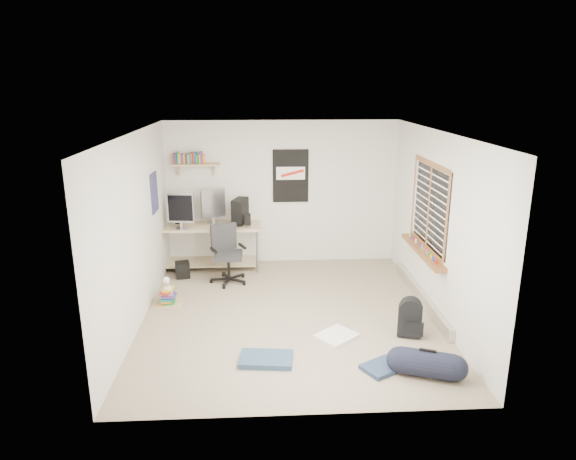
{
  "coord_description": "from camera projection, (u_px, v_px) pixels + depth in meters",
  "views": [
    {
      "loc": [
        -0.38,
        -6.53,
        3.12
      ],
      "look_at": [
        -0.01,
        0.15,
        1.18
      ],
      "focal_mm": 32.0,
      "sensor_mm": 36.0,
      "label": 1
    }
  ],
  "objects": [
    {
      "name": "monitor_right",
      "position": [
        213.0,
        208.0,
        8.71
      ],
      "size": [
        0.43,
        0.33,
        0.49
      ],
      "primitive_type": "cube",
      "rotation": [
        0.0,
        0.0,
        0.57
      ],
      "color": "#AAA9AE",
      "rests_on": "desk"
    },
    {
      "name": "monitor_left",
      "position": [
        181.0,
        212.0,
        8.39
      ],
      "size": [
        0.46,
        0.16,
        0.49
      ],
      "primitive_type": "cube",
      "rotation": [
        0.0,
        0.0,
        -0.11
      ],
      "color": "#939498",
      "rests_on": "desk"
    },
    {
      "name": "wall_shelf",
      "position": [
        196.0,
        164.0,
        8.63
      ],
      "size": [
        0.8,
        0.22,
        0.24
      ],
      "primitive_type": "cube",
      "color": "tan",
      "rests_on": "back_wall"
    },
    {
      "name": "tshirt",
      "position": [
        337.0,
        336.0,
        6.49
      ],
      "size": [
        0.61,
        0.61,
        0.04
      ],
      "primitive_type": "cube",
      "rotation": [
        0.0,
        0.0,
        0.71
      ],
      "color": "silver",
      "rests_on": "floor"
    },
    {
      "name": "speaker_left",
      "position": [
        179.0,
        218.0,
        8.61
      ],
      "size": [
        0.13,
        0.13,
        0.2
      ],
      "primitive_type": "cube",
      "rotation": [
        0.0,
        0.0,
        -0.3
      ],
      "color": "black",
      "rests_on": "desk"
    },
    {
      "name": "office_chair",
      "position": [
        228.0,
        253.0,
        8.17
      ],
      "size": [
        0.8,
        0.8,
        0.94
      ],
      "primitive_type": "cube",
      "rotation": [
        0.0,
        0.0,
        0.4
      ],
      "color": "#272629",
      "rests_on": "floor"
    },
    {
      "name": "left_wall",
      "position": [
        136.0,
        230.0,
        6.69
      ],
      "size": [
        0.01,
        4.5,
        2.5
      ],
      "primitive_type": "cube",
      "color": "silver",
      "rests_on": "ground"
    },
    {
      "name": "floor",
      "position": [
        289.0,
        315.0,
        7.15
      ],
      "size": [
        4.0,
        4.5,
        0.01
      ],
      "primitive_type": "cube",
      "color": "gray",
      "rests_on": "ground"
    },
    {
      "name": "poster_left_wall",
      "position": [
        154.0,
        193.0,
        7.77
      ],
      "size": [
        0.02,
        0.42,
        0.6
      ],
      "primitive_type": "cube",
      "color": "navy",
      "rests_on": "left_wall"
    },
    {
      "name": "window",
      "position": [
        428.0,
        206.0,
        7.13
      ],
      "size": [
        0.1,
        1.5,
        1.26
      ],
      "primitive_type": "cube",
      "color": "brown",
      "rests_on": "right_wall"
    },
    {
      "name": "backpack",
      "position": [
        410.0,
        321.0,
        6.5
      ],
      "size": [
        0.35,
        0.31,
        0.39
      ],
      "primitive_type": "cube",
      "rotation": [
        0.0,
        0.0,
        -0.3
      ],
      "color": "black",
      "rests_on": "floor"
    },
    {
      "name": "poster_back_wall",
      "position": [
        291.0,
        176.0,
        8.86
      ],
      "size": [
        0.62,
        0.03,
        0.92
      ],
      "primitive_type": "cube",
      "color": "black",
      "rests_on": "back_wall"
    },
    {
      "name": "pc_tower",
      "position": [
        240.0,
        211.0,
        8.67
      ],
      "size": [
        0.29,
        0.43,
        0.41
      ],
      "primitive_type": "cube",
      "rotation": [
        0.0,
        0.0,
        -0.3
      ],
      "color": "black",
      "rests_on": "desk"
    },
    {
      "name": "ceiling",
      "position": [
        289.0,
        132.0,
        6.45
      ],
      "size": [
        4.0,
        4.5,
        0.01
      ],
      "primitive_type": "cube",
      "color": "white",
      "rests_on": "ground"
    },
    {
      "name": "jeans_b",
      "position": [
        382.0,
        367.0,
        5.77
      ],
      "size": [
        0.53,
        0.49,
        0.05
      ],
      "primitive_type": "cube",
      "rotation": [
        0.0,
        0.0,
        0.53
      ],
      "color": "#22314E",
      "rests_on": "floor"
    },
    {
      "name": "desk_lamp",
      "position": [
        168.0,
        280.0,
        7.37
      ],
      "size": [
        0.11,
        0.18,
        0.18
      ],
      "primitive_type": "cube",
      "rotation": [
        0.0,
        0.0,
        0.05
      ],
      "color": "white",
      "rests_on": "book_stack"
    },
    {
      "name": "duffel_bag",
      "position": [
        427.0,
        365.0,
        5.61
      ],
      "size": [
        0.39,
        0.39,
        0.59
      ],
      "primitive_type": "cylinder",
      "rotation": [
        0.0,
        0.0,
        -0.36
      ],
      "color": "black",
      "rests_on": "floor"
    },
    {
      "name": "subwoofer",
      "position": [
        183.0,
        269.0,
        8.45
      ],
      "size": [
        0.27,
        0.27,
        0.25
      ],
      "primitive_type": "cube",
      "rotation": [
        0.0,
        0.0,
        0.22
      ],
      "color": "black",
      "rests_on": "floor"
    },
    {
      "name": "back_wall",
      "position": [
        282.0,
        193.0,
        8.96
      ],
      "size": [
        4.0,
        0.01,
        2.5
      ],
      "primitive_type": "cube",
      "color": "silver",
      "rests_on": "ground"
    },
    {
      "name": "book_stack",
      "position": [
        167.0,
        294.0,
        7.45
      ],
      "size": [
        0.41,
        0.34,
        0.28
      ],
      "primitive_type": "cube",
      "rotation": [
        0.0,
        0.0,
        -0.03
      ],
      "color": "olive",
      "rests_on": "floor"
    },
    {
      "name": "desk",
      "position": [
        209.0,
        247.0,
        8.89
      ],
      "size": [
        1.81,
        0.82,
        0.82
      ],
      "primitive_type": "cube",
      "rotation": [
        0.0,
        0.0,
        -0.02
      ],
      "color": "tan",
      "rests_on": "floor"
    },
    {
      "name": "right_wall",
      "position": [
        438.0,
        226.0,
        6.9
      ],
      "size": [
        0.01,
        4.5,
        2.5
      ],
      "primitive_type": "cube",
      "color": "silver",
      "rests_on": "ground"
    },
    {
      "name": "baseboard_heater",
      "position": [
        421.0,
        297.0,
        7.51
      ],
      "size": [
        0.08,
        2.5,
        0.18
      ],
      "primitive_type": "cube",
      "color": "#B7B2A8",
      "rests_on": "floor"
    },
    {
      "name": "keyboard",
      "position": [
        222.0,
        226.0,
        8.47
      ],
      "size": [
        0.41,
        0.2,
        0.02
      ],
      "primitive_type": "cube",
      "rotation": [
        0.0,
        0.0,
        0.15
      ],
      "color": "black",
      "rests_on": "desk"
    },
    {
      "name": "jeans_a",
      "position": [
        266.0,
        359.0,
        5.93
      ],
      "size": [
        0.65,
        0.45,
        0.07
      ],
      "primitive_type": "cube",
      "rotation": [
        0.0,
        0.0,
        -0.11
      ],
      "color": "navy",
      "rests_on": "floor"
    },
    {
      "name": "speaker_right",
      "position": [
        248.0,
        219.0,
        8.55
      ],
      "size": [
        0.1,
        0.1,
        0.19
      ],
      "primitive_type": "cube",
      "rotation": [
        0.0,
        0.0,
        0.01
      ],
      "color": "black",
      "rests_on": "desk"
    }
  ]
}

